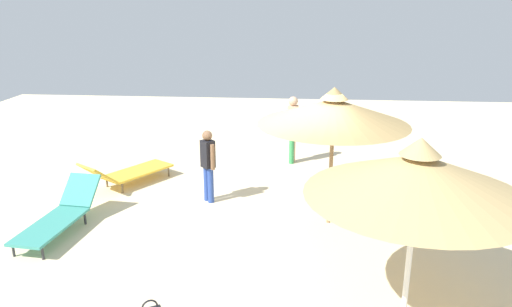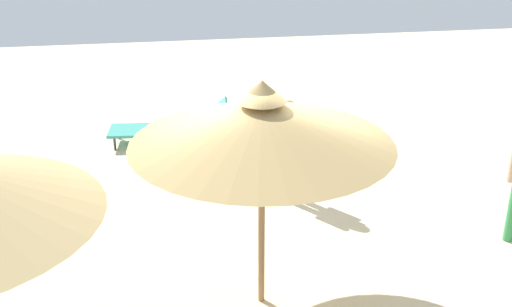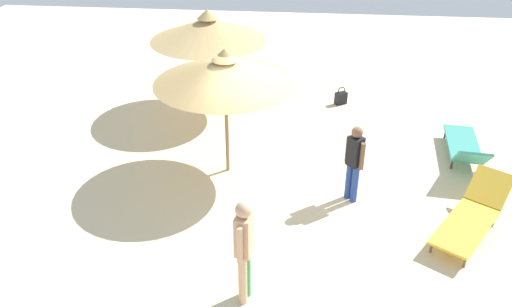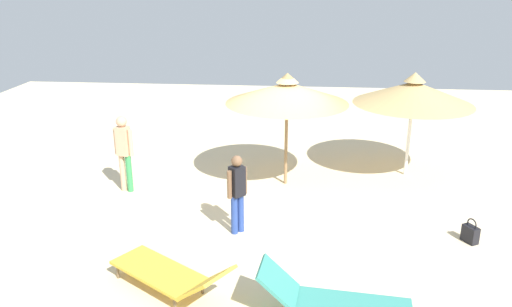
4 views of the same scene
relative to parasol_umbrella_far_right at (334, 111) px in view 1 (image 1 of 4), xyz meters
name	(u,v)px [view 1 (image 1 of 4)]	position (x,y,z in m)	size (l,w,h in m)	color
ground	(276,219)	(1.02, -0.16, -2.23)	(24.00, 24.00, 0.10)	beige
parasol_umbrella_far_right	(334,111)	(0.00, 0.00, 0.00)	(2.75, 2.75, 2.62)	olive
parasol_umbrella_center	(418,175)	(-0.84, 2.92, -0.12)	(2.78, 2.78, 2.53)	white
lounge_chair_back	(60,214)	(4.93, 0.81, -1.84)	(0.86, 2.20, 0.78)	teal
lounge_chair_near_left	(127,172)	(4.50, -1.57, -1.85)	(1.76, 2.18, 0.75)	gold
person_standing_edge	(208,163)	(2.47, -0.82, -1.31)	(0.33, 0.34, 1.55)	navy
person_standing_far_left	(293,125)	(0.75, -3.56, -1.17)	(0.27, 0.44, 1.75)	#338C4C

